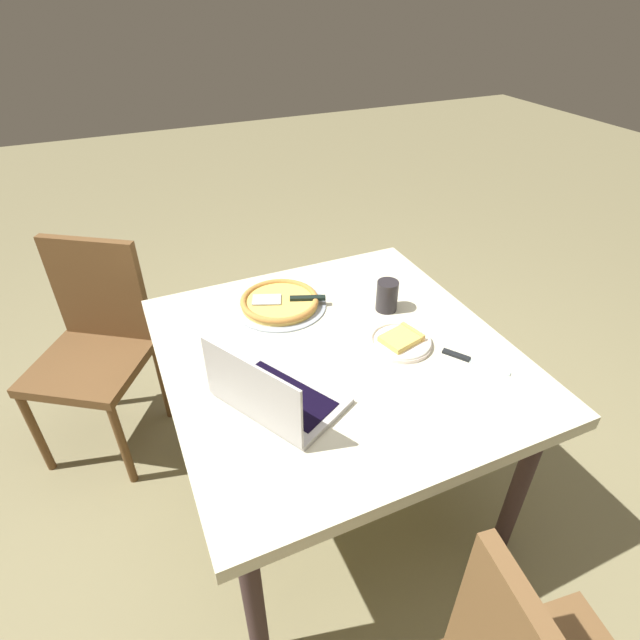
{
  "coord_description": "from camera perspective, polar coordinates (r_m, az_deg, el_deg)",
  "views": [
    {
      "loc": [
        -1.15,
        0.57,
        1.76
      ],
      "look_at": [
        0.05,
        0.04,
        0.83
      ],
      "focal_mm": 28.06,
      "sensor_mm": 36.0,
      "label": 1
    }
  ],
  "objects": [
    {
      "name": "pizza_tray",
      "position": [
        1.85,
        -4.6,
        2.08
      ],
      "size": [
        0.34,
        0.34,
        0.04
      ],
      "color": "#97A2AF",
      "rests_on": "dining_table"
    },
    {
      "name": "drink_cup",
      "position": [
        1.82,
        7.66,
        2.79
      ],
      "size": [
        0.08,
        0.08,
        0.11
      ],
      "color": "#262225",
      "rests_on": "dining_table"
    },
    {
      "name": "dining_table",
      "position": [
        1.69,
        1.91,
        -5.41
      ],
      "size": [
        1.13,
        1.1,
        0.73
      ],
      "color": "beige",
      "rests_on": "ground_plane"
    },
    {
      "name": "table_knife",
      "position": [
        1.67,
        16.57,
        -4.35
      ],
      "size": [
        0.19,
        0.14,
        0.01
      ],
      "color": "#B0C4C3",
      "rests_on": "dining_table"
    },
    {
      "name": "ground_plane",
      "position": [
        2.18,
        1.56,
        -18.74
      ],
      "size": [
        12.0,
        12.0,
        0.0
      ],
      "primitive_type": "plane",
      "color": "#817853"
    },
    {
      "name": "laptop",
      "position": [
        1.42,
        -5.36,
        -8.51
      ],
      "size": [
        0.42,
        0.37,
        0.22
      ],
      "color": "#B5B2B1",
      "rests_on": "dining_table"
    },
    {
      "name": "pizza_plate",
      "position": [
        1.68,
        9.17,
        -2.35
      ],
      "size": [
        0.21,
        0.21,
        0.04
      ],
      "color": "white",
      "rests_on": "dining_table"
    },
    {
      "name": "chair_far",
      "position": [
        2.24,
        -24.28,
        -1.98
      ],
      "size": [
        0.58,
        0.58,
        0.91
      ],
      "color": "brown",
      "rests_on": "ground_plane"
    }
  ]
}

